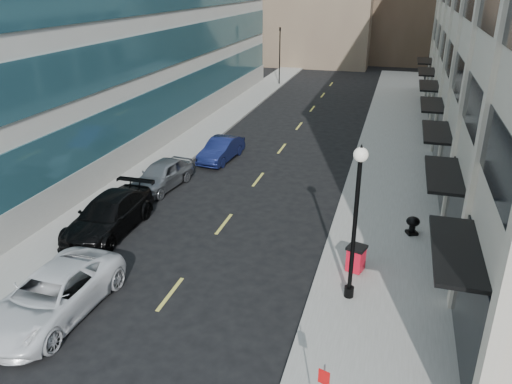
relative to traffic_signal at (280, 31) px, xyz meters
The scene contains 11 objects.
sidewalk_right 31.38m from the traffic_signal, 65.10° to the right, with size 5.00×80.00×0.15m, color gray.
sidewalk_left 28.58m from the traffic_signal, 92.05° to the right, with size 3.00×80.00×0.15m, color gray.
road_centerline 32.00m from the traffic_signal, 79.94° to the right, with size 0.15×68.20×0.01m.
traffic_signal is the anchor object (origin of this frame).
car_white_van 42.58m from the traffic_signal, 87.03° to the right, with size 2.65×5.76×1.60m, color white.
car_black_pickup 36.49m from the traffic_signal, 88.89° to the right, with size 2.32×5.71×1.66m, color black.
car_silver_sedan 31.07m from the traffic_signal, 88.69° to the right, with size 1.84×4.57×1.56m, color gray.
car_blue_sedan 25.98m from the traffic_signal, 84.82° to the right, with size 1.52×4.36×1.44m, color #131B4A.
trash_bin 38.93m from the traffic_signal, 71.98° to the right, with size 0.85×0.85×1.10m.
lamppost 40.38m from the traffic_signal, 72.84° to the right, with size 0.48×0.48×5.80m.
urn_planter 36.12m from the traffic_signal, 66.78° to the right, with size 0.60×0.60×0.84m.
Camera 1 is at (7.35, -6.05, 10.75)m, focal length 35.00 mm.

